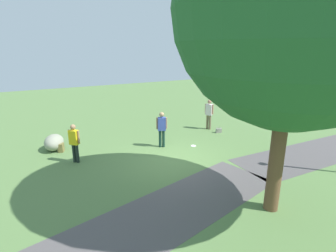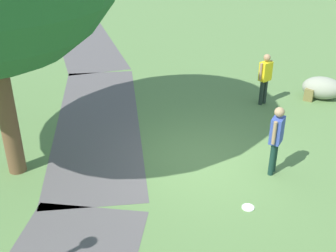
% 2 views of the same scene
% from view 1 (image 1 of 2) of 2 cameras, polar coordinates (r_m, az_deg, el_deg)
% --- Properties ---
extents(ground_plane, '(48.00, 48.00, 0.00)m').
position_cam_1_polar(ground_plane, '(11.22, 1.27, -7.53)').
color(ground_plane, '#567741').
extents(footpath_segment_near, '(8.07, 2.60, 0.01)m').
position_cam_1_polar(footpath_segment_near, '(13.72, 28.94, -5.08)').
color(footpath_segment_near, '#514C4D').
rests_on(footpath_segment_near, ground).
extents(footpath_segment_mid, '(8.32, 4.04, 0.01)m').
position_cam_1_polar(footpath_segment_mid, '(8.09, 0.30, -17.94)').
color(footpath_segment_mid, '#514C4D').
rests_on(footpath_segment_mid, ground).
extents(large_shade_tree, '(5.96, 5.96, 8.47)m').
position_cam_1_polar(large_shade_tree, '(7.53, 25.73, 21.87)').
color(large_shade_tree, brown).
rests_on(large_shade_tree, ground).
extents(lawn_boulder, '(1.15, 1.43, 0.71)m').
position_cam_1_polar(lawn_boulder, '(13.37, -23.29, -3.24)').
color(lawn_boulder, gray).
rests_on(lawn_boulder, ground).
extents(woman_with_handbag, '(0.39, 0.46, 1.73)m').
position_cam_1_polar(woman_with_handbag, '(15.36, 8.81, 2.94)').
color(woman_with_handbag, brown).
rests_on(woman_with_handbag, ground).
extents(man_near_boulder, '(0.42, 0.43, 1.63)m').
position_cam_1_polar(man_near_boulder, '(11.42, -19.47, -3.00)').
color(man_near_boulder, '#1E2C24').
rests_on(man_near_boulder, ground).
extents(passerby_on_path, '(0.48, 0.36, 1.71)m').
position_cam_1_polar(passerby_on_path, '(12.42, -1.35, -0.21)').
color(passerby_on_path, '#153129').
rests_on(passerby_on_path, ground).
extents(handbag_on_grass, '(0.34, 0.33, 0.31)m').
position_cam_1_polar(handbag_on_grass, '(15.01, 10.84, -0.91)').
color(handbag_on_grass, gray).
rests_on(handbag_on_grass, ground).
extents(backpack_by_boulder, '(0.34, 0.34, 0.40)m').
position_cam_1_polar(backpack_by_boulder, '(13.03, -21.99, -4.35)').
color(backpack_by_boulder, olive).
rests_on(backpack_by_boulder, ground).
extents(frisbee_on_grass, '(0.26, 0.26, 0.02)m').
position_cam_1_polar(frisbee_on_grass, '(12.89, 5.47, -4.26)').
color(frisbee_on_grass, white).
rests_on(frisbee_on_grass, ground).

